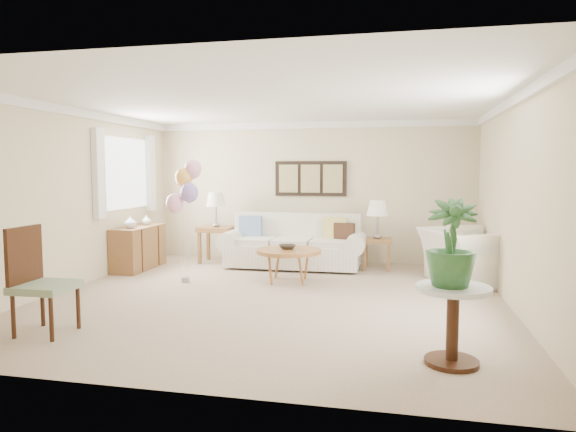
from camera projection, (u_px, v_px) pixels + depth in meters
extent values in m
plane|color=tan|center=(273.00, 298.00, 6.84)|extent=(6.00, 6.00, 0.00)
cube|color=beige|center=(311.00, 192.00, 9.65)|extent=(6.00, 0.04, 2.60)
cube|color=beige|center=(175.00, 224.00, 3.81)|extent=(6.00, 0.04, 2.60)
cube|color=beige|center=(70.00, 198.00, 7.36)|extent=(0.04, 6.00, 2.60)
cube|color=beige|center=(517.00, 204.00, 6.10)|extent=(0.04, 6.00, 2.60)
cube|color=white|center=(272.00, 101.00, 6.62)|extent=(6.00, 6.00, 0.02)
cube|color=white|center=(311.00, 125.00, 9.51)|extent=(6.00, 0.06, 0.12)
cube|color=white|center=(69.00, 111.00, 7.25)|extent=(0.06, 6.00, 0.12)
cube|color=white|center=(518.00, 98.00, 6.00)|extent=(0.06, 6.00, 0.12)
cube|color=white|center=(125.00, 173.00, 8.79)|extent=(0.04, 1.40, 1.20)
cube|color=white|center=(99.00, 174.00, 7.95)|extent=(0.10, 0.22, 1.40)
cube|color=white|center=(150.00, 173.00, 9.61)|extent=(0.10, 0.22, 1.40)
cube|color=black|center=(311.00, 179.00, 9.60)|extent=(1.35, 0.04, 0.65)
cube|color=#8C8C59|center=(288.00, 179.00, 9.66)|extent=(0.36, 0.02, 0.52)
cube|color=#8C8C59|center=(310.00, 179.00, 9.58)|extent=(0.36, 0.02, 0.52)
cube|color=#8C8C59|center=(333.00, 179.00, 9.49)|extent=(0.36, 0.02, 0.52)
cube|color=beige|center=(293.00, 255.00, 8.98)|extent=(2.31, 0.95, 0.38)
cube|color=beige|center=(297.00, 229.00, 9.28)|extent=(2.30, 0.24, 0.58)
cylinder|color=beige|center=(233.00, 239.00, 9.19)|extent=(0.34, 0.94, 0.33)
cylinder|color=beige|center=(356.00, 243.00, 8.73)|extent=(0.34, 0.94, 0.33)
cube|color=white|center=(256.00, 241.00, 9.05)|extent=(0.63, 0.76, 0.13)
cube|color=white|center=(293.00, 242.00, 8.91)|extent=(0.63, 0.76, 0.13)
cube|color=white|center=(330.00, 243.00, 8.77)|extent=(0.63, 0.76, 0.13)
cube|color=#6B8BB4|center=(250.00, 227.00, 9.24)|extent=(0.40, 0.13, 0.40)
cube|color=#C7BB5F|center=(336.00, 229.00, 8.91)|extent=(0.40, 0.13, 0.40)
cube|color=#382215|center=(344.00, 233.00, 8.81)|extent=(0.36, 0.10, 0.36)
cube|color=beige|center=(293.00, 266.00, 9.00)|extent=(2.09, 0.84, 0.04)
cube|color=brown|center=(216.00, 229.00, 9.47)|extent=(0.61, 0.56, 0.09)
cube|color=brown|center=(200.00, 248.00, 9.34)|extent=(0.06, 0.06, 0.58)
cube|color=brown|center=(225.00, 249.00, 9.23)|extent=(0.06, 0.06, 0.58)
cube|color=brown|center=(208.00, 245.00, 9.77)|extent=(0.06, 0.06, 0.58)
cube|color=brown|center=(233.00, 246.00, 9.67)|extent=(0.06, 0.06, 0.58)
cube|color=brown|center=(377.00, 240.00, 8.80)|extent=(0.49, 0.45, 0.07)
cube|color=brown|center=(365.00, 257.00, 8.69)|extent=(0.04, 0.04, 0.47)
cube|color=brown|center=(388.00, 258.00, 8.61)|extent=(0.04, 0.04, 0.47)
cube|color=brown|center=(366.00, 254.00, 9.04)|extent=(0.04, 0.04, 0.47)
cube|color=brown|center=(389.00, 255.00, 8.96)|extent=(0.04, 0.04, 0.47)
cylinder|color=gray|center=(216.00, 225.00, 9.47)|extent=(0.15, 0.15, 0.06)
cylinder|color=gray|center=(216.00, 215.00, 9.45)|extent=(0.04, 0.04, 0.32)
cone|color=silver|center=(216.00, 199.00, 9.42)|extent=(0.36, 0.36, 0.25)
cylinder|color=gray|center=(377.00, 236.00, 8.79)|extent=(0.15, 0.15, 0.07)
cylinder|color=gray|center=(377.00, 225.00, 8.78)|extent=(0.04, 0.04, 0.33)
cone|color=silver|center=(378.00, 208.00, 8.75)|extent=(0.37, 0.37, 0.26)
cylinder|color=#9F603C|center=(289.00, 251.00, 7.80)|extent=(0.99, 0.99, 0.06)
cylinder|color=#9F603C|center=(307.00, 265.00, 8.01)|extent=(0.04, 0.04, 0.45)
cylinder|color=#9F603C|center=(277.00, 264.00, 8.10)|extent=(0.04, 0.04, 0.45)
cylinder|color=#9F603C|center=(270.00, 270.00, 7.65)|extent=(0.04, 0.04, 0.45)
cylinder|color=#9F603C|center=(301.00, 271.00, 7.55)|extent=(0.04, 0.04, 0.45)
imported|color=black|center=(287.00, 247.00, 7.82)|extent=(0.33, 0.33, 0.07)
imported|color=beige|center=(468.00, 257.00, 7.69)|extent=(1.51, 1.60, 0.82)
cylinder|color=silver|center=(454.00, 288.00, 4.44)|extent=(0.64, 0.64, 0.04)
cylinder|color=#32190C|center=(452.00, 327.00, 4.47)|extent=(0.11, 0.11, 0.64)
cylinder|color=#32190C|center=(451.00, 363.00, 4.50)|extent=(0.47, 0.47, 0.01)
imported|color=#224E23|center=(451.00, 243.00, 4.39)|extent=(0.44, 0.44, 0.76)
cube|color=gray|center=(46.00, 287.00, 5.31)|extent=(0.56, 0.56, 0.08)
cylinder|color=#32190C|center=(13.00, 316.00, 5.17)|extent=(0.04, 0.04, 0.45)
cylinder|color=#32190C|center=(51.00, 319.00, 5.08)|extent=(0.04, 0.04, 0.45)
cylinder|color=#32190C|center=(43.00, 305.00, 5.59)|extent=(0.04, 0.04, 0.45)
cylinder|color=#32190C|center=(78.00, 308.00, 5.50)|extent=(0.04, 0.04, 0.45)
cube|color=#32190C|center=(24.00, 255.00, 5.33)|extent=(0.06, 0.52, 0.60)
cube|color=brown|center=(139.00, 248.00, 8.85)|extent=(0.45, 1.20, 0.74)
cube|color=#32190C|center=(130.00, 250.00, 8.56)|extent=(0.46, 0.02, 0.70)
cube|color=#32190C|center=(147.00, 245.00, 9.14)|extent=(0.46, 0.02, 0.70)
imported|color=silver|center=(130.00, 222.00, 8.53)|extent=(0.22, 0.22, 0.21)
imported|color=beige|center=(146.00, 220.00, 9.07)|extent=(0.22, 0.22, 0.17)
cube|color=gray|center=(186.00, 280.00, 7.82)|extent=(0.09, 0.09, 0.07)
ellipsoid|color=#FFAAC7|center=(175.00, 203.00, 7.65)|extent=(0.26, 0.26, 0.30)
cylinder|color=silver|center=(180.00, 246.00, 7.74)|extent=(0.01, 0.01, 0.99)
ellipsoid|color=#9A7AD4|center=(189.00, 193.00, 7.60)|extent=(0.26, 0.26, 0.30)
cylinder|color=silver|center=(188.00, 240.00, 7.72)|extent=(0.01, 0.01, 1.15)
ellipsoid|color=#FFBA47|center=(184.00, 177.00, 7.75)|extent=(0.26, 0.26, 0.30)
cylinder|color=silver|center=(185.00, 232.00, 7.79)|extent=(0.01, 0.01, 1.37)
ellipsoid|color=#FFAAC7|center=(193.00, 169.00, 7.76)|extent=(0.26, 0.26, 0.30)
cylinder|color=silver|center=(189.00, 228.00, 7.80)|extent=(0.01, 0.01, 1.50)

